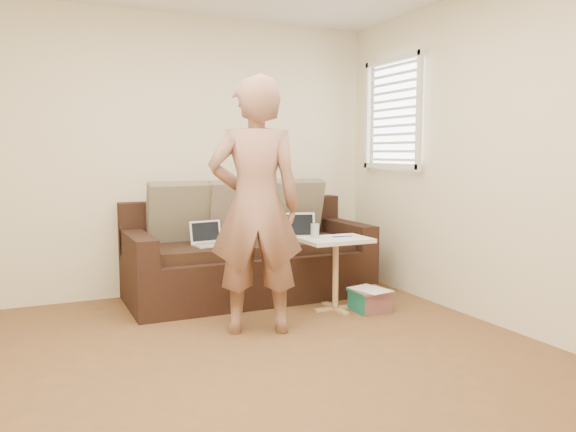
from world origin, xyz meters
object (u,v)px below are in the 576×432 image
object	(u,v)px
laptop_white	(211,246)
striped_box	(370,300)
side_table	(335,274)
drinking_glass	(315,231)
laptop_silver	(299,240)
person	(256,206)
sofa	(250,251)

from	to	relation	value
laptop_white	striped_box	bearing A→B (deg)	-41.84
side_table	striped_box	size ratio (longest dim) A/B	2.07
drinking_glass	striped_box	world-z (taller)	drinking_glass
laptop_silver	person	world-z (taller)	person
drinking_glass	sofa	bearing A→B (deg)	118.52
laptop_white	sofa	bearing A→B (deg)	5.53
striped_box	person	bearing A→B (deg)	-174.09
person	striped_box	distance (m)	1.37
person	sofa	bearing A→B (deg)	-89.51
laptop_silver	drinking_glass	bearing A→B (deg)	-80.89
sofa	laptop_white	world-z (taller)	sofa
laptop_white	person	world-z (taller)	person
drinking_glass	laptop_silver	bearing A→B (deg)	79.54
laptop_silver	drinking_glass	xyz separation A→B (m)	(-0.09, -0.48, 0.16)
laptop_white	side_table	world-z (taller)	laptop_white
drinking_glass	laptop_white	bearing A→B (deg)	143.71
sofa	drinking_glass	xyz separation A→B (m)	(0.35, -0.63, 0.25)
side_table	drinking_glass	xyz separation A→B (m)	(-0.16, 0.08, 0.37)
laptop_white	side_table	bearing A→B (deg)	-42.35
laptop_silver	side_table	world-z (taller)	laptop_silver
sofa	side_table	xyz separation A→B (m)	(0.50, -0.72, -0.12)
laptop_white	laptop_silver	bearing A→B (deg)	-11.55
person	side_table	size ratio (longest dim) A/B	3.05
laptop_white	person	size ratio (longest dim) A/B	0.15
side_table	laptop_silver	bearing A→B (deg)	96.74
laptop_silver	drinking_glass	world-z (taller)	drinking_glass
sofa	striped_box	bearing A→B (deg)	-49.42
person	laptop_white	bearing A→B (deg)	-66.73
person	drinking_glass	distance (m)	0.80
laptop_white	drinking_glass	size ratio (longest dim) A/B	2.42
laptop_silver	person	distance (m)	1.20
laptop_silver	side_table	size ratio (longest dim) A/B	0.57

